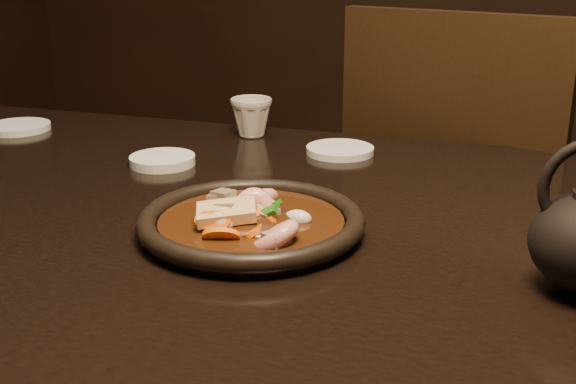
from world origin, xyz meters
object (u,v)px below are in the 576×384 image
(chair, at_px, (464,220))
(tea_cup, at_px, (251,116))
(table, at_px, (251,261))
(plate, at_px, (251,223))

(chair, relative_size, tea_cup, 12.56)
(tea_cup, bearing_deg, chair, 32.99)
(table, height_order, tea_cup, tea_cup)
(plate, xyz_separation_m, tea_cup, (-0.17, 0.45, 0.02))
(chair, relative_size, plate, 3.44)
(table, bearing_deg, plate, -67.89)
(tea_cup, bearing_deg, plate, -69.02)
(table, bearing_deg, chair, 68.61)
(table, relative_size, chair, 1.63)
(table, xyz_separation_m, plate, (0.03, -0.08, 0.09))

